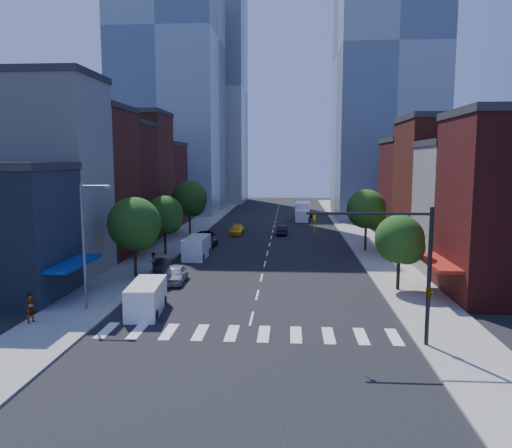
{
  "coord_description": "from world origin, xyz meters",
  "views": [
    {
      "loc": [
        2.54,
        -32.85,
        10.77
      ],
      "look_at": [
        -0.49,
        11.78,
        5.0
      ],
      "focal_mm": 35.0,
      "sensor_mm": 36.0,
      "label": 1
    }
  ],
  "objects": [
    {
      "name": "ground",
      "position": [
        0.0,
        0.0,
        0.0
      ],
      "size": [
        220.0,
        220.0,
        0.0
      ],
      "primitive_type": "plane",
      "color": "black",
      "rests_on": "ground"
    },
    {
      "name": "sidewalk_left",
      "position": [
        -12.5,
        40.0,
        0.07
      ],
      "size": [
        5.0,
        120.0,
        0.15
      ],
      "primitive_type": "cube",
      "color": "gray",
      "rests_on": "ground"
    },
    {
      "name": "sidewalk_right",
      "position": [
        12.5,
        40.0,
        0.07
      ],
      "size": [
        5.0,
        120.0,
        0.15
      ],
      "primitive_type": "cube",
      "color": "gray",
      "rests_on": "ground"
    },
    {
      "name": "crosswalk",
      "position": [
        0.0,
        -3.0,
        0.01
      ],
      "size": [
        19.0,
        3.0,
        0.01
      ],
      "primitive_type": "cube",
      "color": "silver",
      "rests_on": "ground"
    },
    {
      "name": "bldg_left_1",
      "position": [
        -21.0,
        12.0,
        9.0
      ],
      "size": [
        12.0,
        8.0,
        18.0
      ],
      "primitive_type": "cube",
      "color": "beige",
      "rests_on": "ground"
    },
    {
      "name": "bldg_left_2",
      "position": [
        -21.0,
        20.5,
        8.0
      ],
      "size": [
        12.0,
        9.0,
        16.0
      ],
      "primitive_type": "cube",
      "color": "#5F2416",
      "rests_on": "ground"
    },
    {
      "name": "bldg_left_3",
      "position": [
        -21.0,
        29.0,
        7.5
      ],
      "size": [
        12.0,
        8.0,
        15.0
      ],
      "primitive_type": "cube",
      "color": "#4F1413",
      "rests_on": "ground"
    },
    {
      "name": "bldg_left_4",
      "position": [
        -21.0,
        37.5,
        8.5
      ],
      "size": [
        12.0,
        9.0,
        17.0
      ],
      "primitive_type": "cube",
      "color": "#5F2416",
      "rests_on": "ground"
    },
    {
      "name": "bldg_left_5",
      "position": [
        -21.0,
        47.0,
        6.5
      ],
      "size": [
        12.0,
        10.0,
        13.0
      ],
      "primitive_type": "cube",
      "color": "#4F1413",
      "rests_on": "ground"
    },
    {
      "name": "bldg_right_1",
      "position": [
        21.0,
        15.0,
        6.0
      ],
      "size": [
        12.0,
        8.0,
        12.0
      ],
      "primitive_type": "cube",
      "color": "beige",
      "rests_on": "ground"
    },
    {
      "name": "bldg_right_2",
      "position": [
        21.0,
        24.0,
        7.5
      ],
      "size": [
        12.0,
        10.0,
        15.0
      ],
      "primitive_type": "cube",
      "color": "#5F2416",
      "rests_on": "ground"
    },
    {
      "name": "bldg_right_3",
      "position": [
        21.0,
        34.0,
        6.5
      ],
      "size": [
        12.0,
        10.0,
        13.0
      ],
      "primitive_type": "cube",
      "color": "#4F1413",
      "rests_on": "ground"
    },
    {
      "name": "tower_nw",
      "position": [
        -22.0,
        70.0,
        35.0
      ],
      "size": [
        20.0,
        22.0,
        70.0
      ],
      "primitive_type": "cube",
      "color": "#8C99A8",
      "rests_on": "ground"
    },
    {
      "name": "tower_ne",
      "position": [
        20.0,
        62.0,
        30.0
      ],
      "size": [
        18.0,
        20.0,
        60.0
      ],
      "primitive_type": "cube",
      "color": "#9EA5AD",
      "rests_on": "ground"
    },
    {
      "name": "tower_far_e",
      "position": [
        24.0,
        85.0,
        40.0
      ],
      "size": [
        22.0,
        22.0,
        80.0
      ],
      "primitive_type": "cube",
      "color": "#8C99A8",
      "rests_on": "ground"
    },
    {
      "name": "tower_far_w",
      "position": [
        -18.0,
        95.0,
        28.0
      ],
      "size": [
        18.0,
        18.0,
        56.0
      ],
      "primitive_type": "cube",
      "color": "#9EA5AD",
      "rests_on": "ground"
    },
    {
      "name": "traffic_signal",
      "position": [
        9.94,
        -4.5,
        4.16
      ],
      "size": [
        7.24,
        2.24,
        8.0
      ],
      "color": "black",
      "rests_on": "sidewalk_right"
    },
    {
      "name": "streetlight",
      "position": [
        -11.81,
        1.0,
        5.28
      ],
      "size": [
        2.25,
        0.25,
        9.0
      ],
      "color": "slate",
      "rests_on": "sidewalk_left"
    },
    {
      "name": "tree_left_near",
      "position": [
        -11.35,
        10.92,
        4.87
      ],
      "size": [
        4.8,
        4.8,
        7.3
      ],
      "color": "black",
      "rests_on": "sidewalk_left"
    },
    {
      "name": "tree_left_mid",
      "position": [
        -11.35,
        21.92,
        4.53
      ],
      "size": [
        4.2,
        4.2,
        6.65
      ],
      "color": "black",
      "rests_on": "sidewalk_left"
    },
    {
      "name": "tree_left_far",
      "position": [
        -11.35,
        35.92,
        5.2
      ],
      "size": [
        5.0,
        5.0,
        7.75
      ],
      "color": "black",
      "rests_on": "sidewalk_left"
    },
    {
      "name": "tree_right_near",
      "position": [
        11.65,
        7.92,
        4.19
      ],
      "size": [
        4.0,
        4.0,
        6.2
      ],
      "color": "black",
      "rests_on": "sidewalk_right"
    },
    {
      "name": "tree_right_far",
      "position": [
        11.65,
        25.92,
        4.86
      ],
      "size": [
        4.6,
        4.6,
        7.2
      ],
      "color": "black",
      "rests_on": "sidewalk_right"
    },
    {
      "name": "parked_car_front",
      "position": [
        -7.5,
        9.52,
        0.77
      ],
      "size": [
        1.92,
        4.56,
        1.54
      ],
      "primitive_type": "imported",
      "rotation": [
        0.0,
        0.0,
        0.02
      ],
      "color": "#AEAEB3",
      "rests_on": "ground"
    },
    {
      "name": "parked_car_second",
      "position": [
        -9.5,
        13.29,
        0.66
      ],
      "size": [
        1.89,
        4.17,
        1.33
      ],
      "primitive_type": "imported",
      "rotation": [
        0.0,
        0.0,
        0.13
      ],
      "color": "black",
      "rests_on": "ground"
    },
    {
      "name": "parked_car_third",
      "position": [
        -8.43,
        30.49,
        0.76
      ],
      "size": [
        3.22,
        5.78,
        1.53
      ],
      "primitive_type": "imported",
      "rotation": [
        0.0,
        0.0,
        0.13
      ],
      "color": "#999999",
      "rests_on": "ground"
    },
    {
      "name": "parked_car_rear",
      "position": [
        -7.5,
        27.75,
        0.65
      ],
      "size": [
        2.02,
        4.54,
        1.29
      ],
      "primitive_type": "imported",
      "rotation": [
        0.0,
        0.0,
        -0.05
      ],
      "color": "black",
      "rests_on": "ground"
    },
    {
      "name": "cargo_van_near",
      "position": [
        -7.5,
        0.65,
        1.1
      ],
      "size": [
        2.5,
        5.35,
        2.21
      ],
      "rotation": [
        0.0,
        0.0,
        0.08
      ],
      "color": "white",
      "rests_on": "ground"
    },
    {
      "name": "cargo_van_far",
      "position": [
        -7.67,
        20.64,
        1.18
      ],
      "size": [
        2.34,
        5.6,
        2.38
      ],
      "rotation": [
        0.0,
        0.0,
        -0.01
      ],
      "color": "white",
      "rests_on": "ground"
    },
    {
      "name": "taxi",
      "position": [
        -5.08,
        38.36,
        0.67
      ],
      "size": [
        2.02,
        4.67,
        1.34
      ],
      "primitive_type": "imported",
      "rotation": [
        0.0,
        0.0,
        -0.03
      ],
      "color": "yellow",
      "rests_on": "ground"
    },
    {
      "name": "traffic_car_oncoming",
      "position": [
        1.5,
        38.53,
        0.68
      ],
      "size": [
        1.57,
        4.18,
        1.36
      ],
      "primitive_type": "imported",
      "rotation": [
        0.0,
        0.0,
        3.11
      ],
      "color": "black",
      "rests_on": "ground"
    },
    {
      "name": "traffic_car_far",
      "position": [
        5.89,
        60.92,
        0.67
      ],
      "size": [
        2.01,
        4.06,
        1.33
      ],
      "primitive_type": "imported",
      "rotation": [
        0.0,
        0.0,
        3.03
      ],
      "color": "#999999",
      "rests_on": "ground"
    },
    {
      "name": "box_truck",
      "position": [
        4.83,
        55.86,
        1.53
      ],
      "size": [
        2.88,
        8.16,
        3.23
      ],
      "rotation": [
        0.0,
        0.0,
        -0.06
      ],
      "color": "white",
      "rests_on": "ground"
    },
    {
      "name": "pedestrian_near",
      "position": [
        -14.37,
        -2.23,
        1.14
      ],
      "size": [
        0.7,
        0.84,
        1.98
      ],
      "primitive_type": "imported",
      "rotation": [
        0.0,
        0.0,
        1.2
      ],
      "color": "#999999",
      "rests_on": "sidewalk_left"
    },
    {
      "name": "pedestrian_far",
      "position": [
        -10.5,
        13.27,
        1.06
      ],
      "size": [
        1.07,
        1.11,
        1.81
      ],
      "primitive_type": "imported",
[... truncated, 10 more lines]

